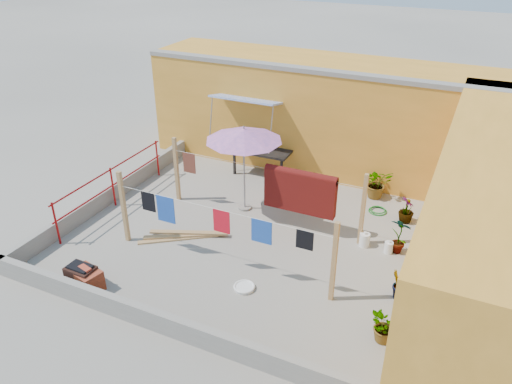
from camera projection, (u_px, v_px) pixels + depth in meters
ground at (249, 235)px, 12.03m from camera, size 80.00×80.00×0.00m
wall_back at (332, 115)px, 14.82m from camera, size 11.00×3.27×3.21m
wall_right at (498, 228)px, 9.33m from camera, size 2.40×9.00×3.20m
parapet_front at (163, 323)px, 9.07m from camera, size 8.30×0.16×0.44m
parapet_left at (113, 193)px, 13.44m from camera, size 0.16×7.30×0.44m
red_railing at (112, 181)px, 12.96m from camera, size 0.05×4.20×1.10m
clothesline_rig at (289, 195)px, 11.71m from camera, size 5.09×2.35×1.80m
patio_umbrella at (244, 135)px, 12.17m from camera, size 2.17×2.17×2.30m
outdoor_table at (262, 151)px, 14.64m from camera, size 1.73×0.89×0.80m
brick_stack at (87, 279)px, 10.15m from camera, size 0.70×0.58×0.53m
lumber_pile at (184, 236)px, 11.89m from camera, size 1.86×1.27×0.12m
brazier at (82, 277)px, 10.19m from camera, size 0.60×0.41×0.53m
white_basin at (244, 287)px, 10.24m from camera, size 0.45×0.45×0.08m
water_jug_a at (365, 240)px, 11.55m from camera, size 0.24×0.24×0.38m
water_jug_b at (389, 247)px, 11.32m from camera, size 0.20×0.20×0.31m
green_hose at (378, 210)px, 12.99m from camera, size 0.48×0.48×0.07m
plant_back_a at (377, 183)px, 13.51m from camera, size 0.99×0.95×0.85m
plant_back_b at (406, 210)px, 12.41m from camera, size 0.48×0.48×0.67m
plant_right_a at (400, 235)px, 11.17m from camera, size 0.56×0.46×0.92m
plant_right_b at (399, 285)px, 9.81m from camera, size 0.44×0.47×0.68m
plant_right_c at (385, 328)px, 8.81m from camera, size 0.58×0.64×0.64m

